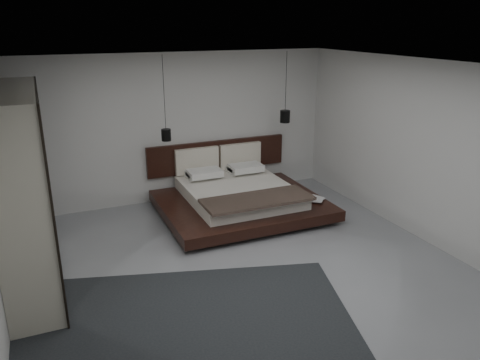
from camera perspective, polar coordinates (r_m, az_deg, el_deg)
name	(u,v)px	position (r m, az deg, el deg)	size (l,w,h in m)	color
floor	(242,266)	(6.80, 0.28, -10.40)	(6.00, 6.00, 0.00)	gray
ceiling	(243,65)	(5.96, 0.32, 13.81)	(6.00, 6.00, 0.00)	white
wall_back	(179,128)	(8.98, -7.41, 6.30)	(6.00, 6.00, 0.00)	silver
wall_front	(396,281)	(3.91, 18.52, -11.64)	(6.00, 6.00, 0.00)	silver
wall_right	(417,150)	(7.89, 20.75, 3.48)	(6.00, 6.00, 0.00)	silver
lattice_screen	(7,157)	(8.17, -26.53, 2.48)	(0.05, 0.90, 2.60)	black
bed	(238,196)	(8.54, -0.22, -1.97)	(2.84, 2.42, 1.09)	black
book_lower	(312,200)	(8.51, 8.82, -2.39)	(0.22, 0.29, 0.03)	#99724C
book_upper	(312,199)	(8.46, 8.82, -2.33)	(0.19, 0.26, 0.02)	#99724C
pendant_left	(166,135)	(8.26, -8.99, 5.50)	(0.17, 0.17, 1.46)	black
pendant_right	(285,116)	(9.07, 5.50, 7.74)	(0.19, 0.19, 1.33)	black
wardrobe	(24,191)	(6.51, -24.85, -1.23)	(0.62, 2.61, 2.56)	beige
rug	(186,334)	(5.52, -6.60, -18.17)	(3.86, 2.76, 0.02)	black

